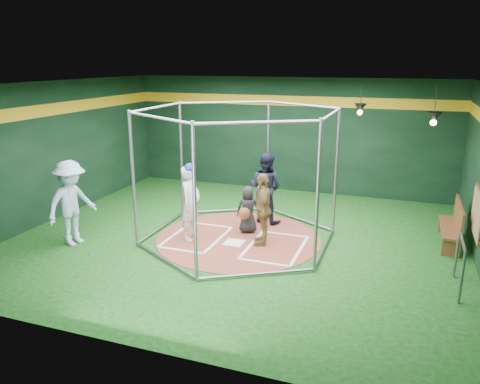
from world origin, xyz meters
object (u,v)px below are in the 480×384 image
(batter_figure, at_px, (191,202))
(umpire, at_px, (266,188))
(visitor_leopard, at_px, (263,209))
(dugout_bench, at_px, (454,224))

(batter_figure, height_order, umpire, umpire)
(visitor_leopard, xyz_separation_m, dugout_bench, (4.01, 1.42, -0.33))
(umpire, xyz_separation_m, dugout_bench, (4.39, -0.04, -0.41))
(batter_figure, relative_size, dugout_bench, 1.08)
(umpire, relative_size, dugout_bench, 1.08)
(batter_figure, height_order, visitor_leopard, batter_figure)
(umpire, bearing_deg, visitor_leopard, 117.93)
(dugout_bench, bearing_deg, batter_figure, -163.46)
(batter_figure, bearing_deg, dugout_bench, 16.54)
(batter_figure, bearing_deg, visitor_leopard, 8.81)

